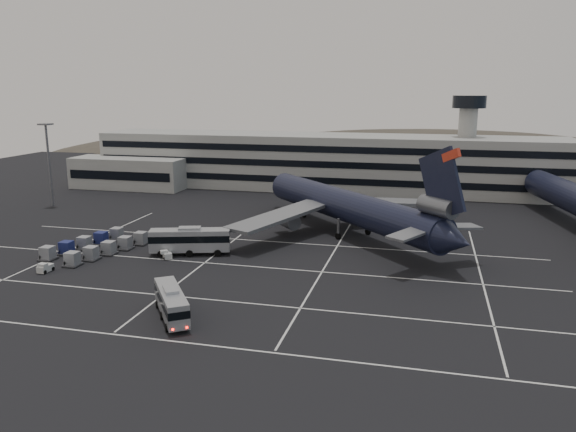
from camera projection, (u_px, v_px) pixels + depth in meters
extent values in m
plane|color=black|center=(233.00, 274.00, 79.46)|extent=(260.00, 260.00, 0.00)
cube|color=silver|center=(163.00, 340.00, 58.65)|extent=(90.00, 0.25, 0.01)
cube|color=silver|center=(207.00, 299.00, 70.00)|extent=(90.00, 0.25, 0.01)
cube|color=silver|center=(242.00, 266.00, 83.25)|extent=(90.00, 0.25, 0.01)
cube|color=silver|center=(268.00, 241.00, 96.49)|extent=(90.00, 0.25, 0.01)
cube|color=silver|center=(73.00, 248.00, 92.21)|extent=(0.25, 55.00, 0.01)
cube|color=silver|center=(210.00, 259.00, 86.55)|extent=(0.25, 55.00, 0.01)
cube|color=silver|center=(324.00, 268.00, 82.31)|extent=(0.25, 55.00, 0.01)
cube|color=silver|center=(482.00, 280.00, 77.12)|extent=(0.25, 55.00, 0.01)
cube|color=gray|center=(325.00, 162.00, 146.01)|extent=(120.00, 18.00, 14.00)
cube|color=black|center=(318.00, 181.00, 138.23)|extent=(118.00, 0.20, 1.60)
cube|color=black|center=(319.00, 164.00, 137.34)|extent=(118.00, 0.20, 1.60)
cube|color=black|center=(319.00, 149.00, 136.52)|extent=(118.00, 0.20, 1.60)
cube|color=gray|center=(129.00, 173.00, 147.12)|extent=(30.00, 10.00, 8.00)
cylinder|color=gray|center=(466.00, 149.00, 138.77)|extent=(4.40, 4.40, 22.00)
cylinder|color=black|center=(469.00, 102.00, 136.20)|extent=(8.00, 8.00, 3.00)
ellipsoid|color=#38332B|center=(234.00, 169.00, 256.76)|extent=(196.00, 140.00, 32.00)
ellipsoid|color=#38332B|center=(436.00, 184.00, 236.21)|extent=(252.00, 180.00, 44.00)
cylinder|color=slate|center=(49.00, 166.00, 123.53)|extent=(0.50, 0.50, 18.00)
cube|color=slate|center=(45.00, 124.00, 121.51)|extent=(2.40, 2.40, 0.35)
cylinder|color=black|center=(347.00, 206.00, 99.92)|extent=(36.53, 39.20, 5.60)
cone|color=black|center=(279.00, 185.00, 122.38)|extent=(7.17, 7.10, 5.60)
cone|color=black|center=(456.00, 241.00, 77.21)|extent=(7.09, 7.09, 5.04)
cube|color=black|center=(442.00, 184.00, 78.56)|extent=(6.76, 7.33, 10.97)
cube|color=red|center=(451.00, 155.00, 76.34)|extent=(2.59, 2.76, 2.24)
cylinder|color=#595B60|center=(438.00, 207.00, 79.73)|extent=(6.04, 6.25, 2.70)
cube|color=slate|center=(411.00, 233.00, 78.98)|extent=(6.97, 7.97, 0.87)
cube|color=slate|center=(455.00, 226.00, 82.89)|extent=(8.09, 6.56, 0.87)
cube|color=slate|center=(280.00, 216.00, 96.01)|extent=(14.45, 22.22, 1.75)
cylinder|color=#595B60|center=(287.00, 220.00, 100.35)|extent=(5.70, 5.88, 2.70)
cube|color=slate|center=(395.00, 202.00, 107.62)|extent=(22.54, 12.84, 1.75)
cylinder|color=#595B60|center=(373.00, 209.00, 109.18)|extent=(5.70, 5.88, 2.70)
cylinder|color=slate|center=(304.00, 207.00, 113.76)|extent=(0.44, 0.44, 3.00)
cylinder|color=black|center=(304.00, 215.00, 114.13)|extent=(1.11, 1.15, 1.10)
cylinder|color=slate|center=(338.00, 227.00, 97.39)|extent=(0.44, 0.44, 3.00)
cylinder|color=black|center=(338.00, 236.00, 97.76)|extent=(1.11, 1.15, 1.10)
cylinder|color=slate|center=(368.00, 223.00, 100.36)|extent=(0.44, 0.44, 3.00)
cylinder|color=black|center=(368.00, 232.00, 100.73)|extent=(1.11, 1.15, 1.10)
cone|color=black|center=(534.00, 181.00, 127.39)|extent=(6.34, 5.47, 5.60)
cube|color=#96989D|center=(171.00, 302.00, 63.94)|extent=(7.77, 9.75, 2.80)
cube|color=black|center=(171.00, 299.00, 63.87)|extent=(7.85, 9.83, 0.89)
cube|color=#96989D|center=(171.00, 289.00, 63.59)|extent=(2.82, 3.15, 0.33)
cylinder|color=black|center=(167.00, 328.00, 60.59)|extent=(0.76, 0.91, 0.90)
cylinder|color=black|center=(188.00, 325.00, 61.40)|extent=(0.76, 0.91, 0.90)
cylinder|color=black|center=(162.00, 316.00, 63.87)|extent=(0.76, 0.91, 0.90)
cylinder|color=black|center=(182.00, 313.00, 64.67)|extent=(0.76, 0.91, 0.90)
cylinder|color=black|center=(157.00, 305.00, 67.14)|extent=(0.76, 0.91, 0.90)
cylinder|color=black|center=(177.00, 302.00, 67.94)|extent=(0.76, 0.91, 0.90)
cube|color=#FF0C05|center=(173.00, 330.00, 59.23)|extent=(0.23, 0.19, 0.21)
cube|color=#FF0C05|center=(187.00, 327.00, 59.75)|extent=(0.23, 0.19, 0.21)
cube|color=#96989D|center=(190.00, 240.00, 88.46)|extent=(12.81, 6.37, 3.41)
cube|color=black|center=(190.00, 238.00, 88.37)|extent=(12.88, 6.45, 1.08)
cube|color=#96989D|center=(190.00, 228.00, 88.03)|extent=(3.80, 2.74, 0.40)
cylinder|color=black|center=(218.00, 253.00, 87.69)|extent=(1.15, 0.67, 1.09)
cylinder|color=black|center=(219.00, 248.00, 90.46)|extent=(1.15, 0.67, 1.09)
cylinder|color=black|center=(189.00, 254.00, 87.47)|extent=(1.15, 0.67, 1.09)
cylinder|color=black|center=(192.00, 248.00, 90.24)|extent=(1.15, 0.67, 1.09)
cylinder|color=black|center=(161.00, 254.00, 87.25)|extent=(1.15, 0.67, 1.09)
cylinder|color=black|center=(164.00, 249.00, 90.02)|extent=(1.15, 0.67, 1.09)
cube|color=beige|center=(45.00, 268.00, 80.25)|extent=(1.37, 2.34, 0.93)
cube|color=beige|center=(42.00, 265.00, 79.63)|extent=(1.19, 1.00, 0.52)
cylinder|color=black|center=(38.00, 272.00, 79.71)|extent=(0.26, 0.59, 0.58)
cylinder|color=black|center=(45.00, 272.00, 79.38)|extent=(0.26, 0.59, 0.58)
cylinder|color=black|center=(46.00, 268.00, 81.25)|extent=(0.26, 0.59, 0.58)
cylinder|color=black|center=(53.00, 269.00, 80.92)|extent=(0.26, 0.59, 0.58)
cube|color=beige|center=(167.00, 255.00, 86.74)|extent=(2.23, 2.43, 0.88)
cube|color=beige|center=(167.00, 252.00, 86.17)|extent=(1.39, 1.35, 0.49)
cylinder|color=black|center=(165.00, 258.00, 85.89)|extent=(0.50, 0.57, 0.55)
cylinder|color=black|center=(172.00, 258.00, 86.30)|extent=(0.50, 0.57, 0.55)
cylinder|color=black|center=(163.00, 256.00, 87.30)|extent=(0.50, 0.57, 0.55)
cylinder|color=black|center=(170.00, 255.00, 87.70)|extent=(0.50, 0.57, 0.55)
cube|color=#2D2D30|center=(48.00, 259.00, 86.02)|extent=(2.82, 3.05, 0.21)
cylinder|color=black|center=(48.00, 259.00, 86.04)|extent=(0.11, 0.23, 0.23)
cube|color=#92949A|center=(48.00, 252.00, 85.79)|extent=(2.22, 2.22, 1.83)
cube|color=#2D2D30|center=(73.00, 265.00, 83.13)|extent=(2.82, 3.05, 0.21)
cylinder|color=black|center=(73.00, 265.00, 83.15)|extent=(0.11, 0.23, 0.23)
cube|color=#92949A|center=(72.00, 258.00, 82.90)|extent=(2.22, 2.22, 1.83)
cube|color=#2D2D30|center=(67.00, 253.00, 88.89)|extent=(2.82, 3.05, 0.21)
cylinder|color=black|center=(67.00, 254.00, 88.91)|extent=(0.11, 0.23, 0.23)
cube|color=navy|center=(67.00, 247.00, 88.66)|extent=(2.22, 2.22, 1.83)
cube|color=#2D2D30|center=(92.00, 259.00, 86.00)|extent=(2.82, 3.05, 0.21)
cylinder|color=black|center=(92.00, 259.00, 86.02)|extent=(0.11, 0.23, 0.23)
cube|color=#92949A|center=(91.00, 252.00, 85.77)|extent=(2.22, 2.22, 1.83)
cube|color=#2D2D30|center=(85.00, 248.00, 91.76)|extent=(2.82, 3.05, 0.21)
cylinder|color=black|center=(85.00, 248.00, 91.78)|extent=(0.11, 0.23, 0.23)
cube|color=#92949A|center=(84.00, 242.00, 91.53)|extent=(2.22, 2.22, 1.83)
cube|color=#2D2D30|center=(109.00, 253.00, 88.87)|extent=(2.82, 3.05, 0.21)
cylinder|color=black|center=(109.00, 254.00, 88.89)|extent=(0.11, 0.23, 0.23)
cube|color=#92949A|center=(109.00, 247.00, 88.64)|extent=(2.22, 2.22, 1.83)
cube|color=#2D2D30|center=(102.00, 243.00, 94.63)|extent=(2.82, 3.05, 0.21)
cylinder|color=black|center=(102.00, 244.00, 94.65)|extent=(0.11, 0.23, 0.23)
cube|color=navy|center=(101.00, 237.00, 94.40)|extent=(2.22, 2.22, 1.83)
cube|color=#2D2D30|center=(126.00, 248.00, 91.74)|extent=(2.82, 3.05, 0.21)
cylinder|color=black|center=(126.00, 249.00, 91.76)|extent=(0.11, 0.23, 0.23)
cube|color=#92949A|center=(125.00, 242.00, 91.51)|extent=(2.22, 2.22, 1.83)
cube|color=#2D2D30|center=(117.00, 239.00, 97.50)|extent=(2.82, 3.05, 0.21)
cylinder|color=black|center=(117.00, 239.00, 97.52)|extent=(0.11, 0.23, 0.23)
cube|color=#92949A|center=(117.00, 233.00, 97.27)|extent=(2.22, 2.22, 1.83)
cube|color=#2D2D30|center=(141.00, 243.00, 94.61)|extent=(2.82, 3.05, 0.21)
cylinder|color=black|center=(141.00, 244.00, 94.63)|extent=(0.11, 0.23, 0.23)
cube|color=#92949A|center=(141.00, 237.00, 94.38)|extent=(2.22, 2.22, 1.83)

